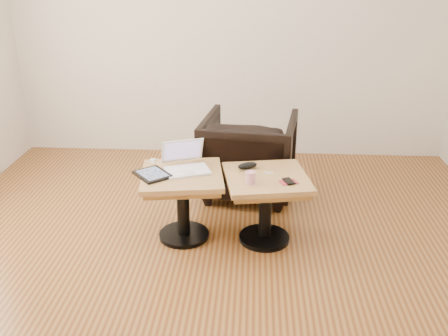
# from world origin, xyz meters

# --- Properties ---
(room_shell) EXTENTS (4.52, 4.52, 2.71)m
(room_shell) POSITION_xyz_m (0.00, 0.00, 1.35)
(room_shell) COLOR brown
(room_shell) RESTS_ON ground
(side_table_left) EXTENTS (0.66, 0.66, 0.53)m
(side_table_left) POSITION_xyz_m (-0.27, 0.41, 0.40)
(side_table_left) COLOR black
(side_table_left) RESTS_ON ground
(side_table_right) EXTENTS (0.68, 0.68, 0.53)m
(side_table_right) POSITION_xyz_m (0.35, 0.41, 0.40)
(side_table_right) COLOR black
(side_table_right) RESTS_ON ground
(laptop) EXTENTS (0.40, 0.39, 0.21)m
(laptop) POSITION_xyz_m (-0.25, 0.49, 0.57)
(laptop) COLOR white
(laptop) RESTS_ON side_table_left
(tablet) EXTENTS (0.32, 0.33, 0.02)m
(tablet) POSITION_xyz_m (-0.47, 0.36, 0.54)
(tablet) COLOR black
(tablet) RESTS_ON side_table_left
(charging_adapter) EXTENTS (0.05, 0.05, 0.02)m
(charging_adapter) POSITION_xyz_m (-0.52, 0.61, 0.54)
(charging_adapter) COLOR white
(charging_adapter) RESTS_ON side_table_left
(glasses_case) EXTENTS (0.17, 0.14, 0.05)m
(glasses_case) POSITION_xyz_m (0.21, 0.53, 0.55)
(glasses_case) COLOR black
(glasses_case) RESTS_ON side_table_right
(striped_cup) EXTENTS (0.07, 0.07, 0.09)m
(striped_cup) POSITION_xyz_m (0.23, 0.27, 0.57)
(striped_cup) COLOR #D3417B
(striped_cup) RESTS_ON side_table_right
(earbuds_tangle) EXTENTS (0.07, 0.05, 0.01)m
(earbuds_tangle) POSITION_xyz_m (0.37, 0.45, 0.54)
(earbuds_tangle) COLOR white
(earbuds_tangle) RESTS_ON side_table_right
(phone_on_sleeve) EXTENTS (0.14, 0.12, 0.01)m
(phone_on_sleeve) POSITION_xyz_m (0.50, 0.30, 0.54)
(phone_on_sleeve) COLOR maroon
(phone_on_sleeve) RESTS_ON side_table_right
(armchair) EXTENTS (0.89, 0.90, 0.73)m
(armchair) POSITION_xyz_m (0.21, 1.23, 0.37)
(armchair) COLOR black
(armchair) RESTS_ON ground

